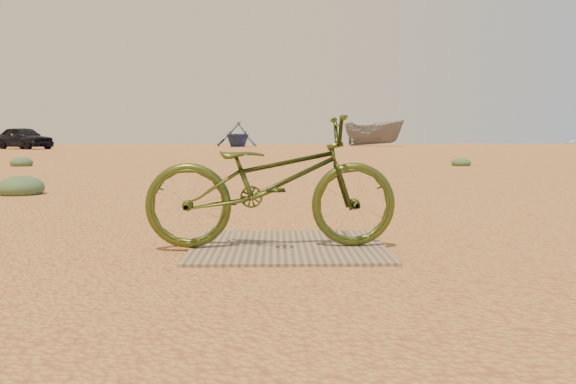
{
  "coord_description": "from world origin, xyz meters",
  "views": [
    {
      "loc": [
        0.42,
        -4.21,
        0.83
      ],
      "look_at": [
        0.51,
        -0.08,
        0.42
      ],
      "focal_mm": 35.0,
      "sensor_mm": 36.0,
      "label": 1
    }
  ],
  "objects_px": {
    "bicycle": "(272,182)",
    "boat_mid_right": "(373,133)",
    "boat_far_left": "(238,134)",
    "plywood_board": "(288,246)",
    "car": "(24,138)"
  },
  "relations": [
    {
      "from": "bicycle",
      "to": "boat_mid_right",
      "type": "distance_m",
      "value": 45.88
    },
    {
      "from": "boat_far_left",
      "to": "boat_mid_right",
      "type": "bearing_deg",
      "value": 31.28
    },
    {
      "from": "bicycle",
      "to": "boat_mid_right",
      "type": "bearing_deg",
      "value": -13.48
    },
    {
      "from": "boat_mid_right",
      "to": "bicycle",
      "type": "bearing_deg",
      "value": -151.19
    },
    {
      "from": "bicycle",
      "to": "boat_far_left",
      "type": "relative_size",
      "value": 0.47
    },
    {
      "from": "plywood_board",
      "to": "boat_far_left",
      "type": "relative_size",
      "value": 0.37
    },
    {
      "from": "plywood_board",
      "to": "boat_mid_right",
      "type": "height_order",
      "value": "boat_mid_right"
    },
    {
      "from": "bicycle",
      "to": "boat_mid_right",
      "type": "height_order",
      "value": "boat_mid_right"
    },
    {
      "from": "car",
      "to": "bicycle",
      "type": "bearing_deg",
      "value": -122.61
    },
    {
      "from": "plywood_board",
      "to": "boat_far_left",
      "type": "bearing_deg",
      "value": 94.37
    },
    {
      "from": "car",
      "to": "boat_far_left",
      "type": "bearing_deg",
      "value": -27.9
    },
    {
      "from": "plywood_board",
      "to": "bicycle",
      "type": "xyz_separation_m",
      "value": [
        -0.12,
        -0.07,
        0.49
      ]
    },
    {
      "from": "car",
      "to": "boat_mid_right",
      "type": "height_order",
      "value": "boat_mid_right"
    },
    {
      "from": "plywood_board",
      "to": "boat_far_left",
      "type": "xyz_separation_m",
      "value": [
        -3.17,
        41.55,
        1.01
      ]
    },
    {
      "from": "plywood_board",
      "to": "boat_far_left",
      "type": "height_order",
      "value": "boat_far_left"
    }
  ]
}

